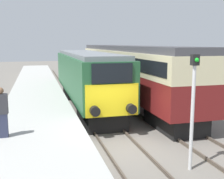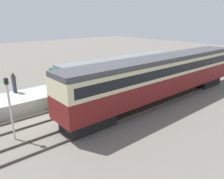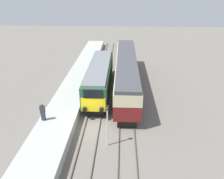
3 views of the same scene
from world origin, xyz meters
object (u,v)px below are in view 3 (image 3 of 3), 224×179
(locomotive, at_px, (100,77))
(person_on_platform, at_px, (43,112))
(signal_post, at_px, (107,123))
(passenger_carriage, at_px, (126,69))

(locomotive, xyz_separation_m, person_on_platform, (-4.51, -8.60, -0.16))
(signal_post, bearing_deg, locomotive, 99.02)
(passenger_carriage, bearing_deg, signal_post, -97.78)
(locomotive, distance_m, signal_post, 10.84)
(locomotive, bearing_deg, signal_post, -80.98)
(locomotive, relative_size, passenger_carriage, 0.68)
(locomotive, height_order, passenger_carriage, passenger_carriage)
(person_on_platform, height_order, signal_post, signal_post)
(person_on_platform, bearing_deg, locomotive, 62.34)
(person_on_platform, distance_m, signal_post, 6.57)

